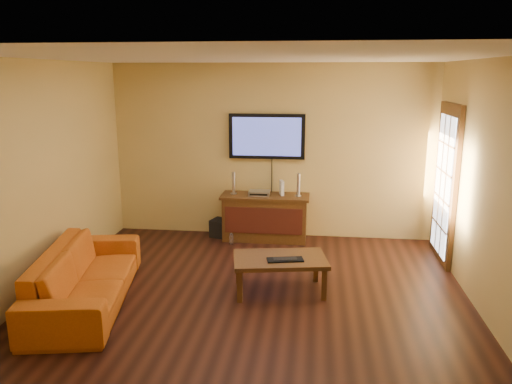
% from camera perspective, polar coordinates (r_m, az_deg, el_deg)
% --- Properties ---
extents(ground_plane, '(5.00, 5.00, 0.00)m').
position_cam_1_polar(ground_plane, '(5.82, -0.64, -12.45)').
color(ground_plane, black).
rests_on(ground_plane, ground).
extents(room_walls, '(5.00, 5.00, 5.00)m').
position_cam_1_polar(room_walls, '(5.92, 0.12, 5.14)').
color(room_walls, tan).
rests_on(room_walls, ground).
extents(french_door, '(0.07, 1.02, 2.22)m').
position_cam_1_polar(french_door, '(7.26, 20.82, 0.69)').
color(french_door, '#41260E').
rests_on(french_door, ground).
extents(media_console, '(1.36, 0.52, 0.71)m').
position_cam_1_polar(media_console, '(7.78, 1.04, -2.89)').
color(media_console, '#41260E').
rests_on(media_console, ground).
extents(television, '(1.18, 0.08, 0.70)m').
position_cam_1_polar(television, '(7.74, 1.24, 6.37)').
color(television, black).
rests_on(television, ground).
extents(coffee_table, '(1.18, 0.83, 0.42)m').
position_cam_1_polar(coffee_table, '(5.95, 2.75, -7.96)').
color(coffee_table, '#41260E').
rests_on(coffee_table, ground).
extents(sofa, '(1.04, 2.27, 0.85)m').
position_cam_1_polar(sofa, '(5.96, -18.93, -8.09)').
color(sofa, '#B95614').
rests_on(sofa, ground).
extents(speaker_left, '(0.09, 0.09, 0.34)m').
position_cam_1_polar(speaker_left, '(7.74, -2.58, 0.93)').
color(speaker_left, silver).
rests_on(speaker_left, media_console).
extents(speaker_right, '(0.10, 0.10, 0.35)m').
position_cam_1_polar(speaker_right, '(7.62, 4.87, 0.72)').
color(speaker_right, silver).
rests_on(speaker_right, media_console).
extents(av_receiver, '(0.32, 0.23, 0.07)m').
position_cam_1_polar(av_receiver, '(7.67, 0.39, -0.11)').
color(av_receiver, silver).
rests_on(av_receiver, media_console).
extents(game_console, '(0.09, 0.17, 0.23)m').
position_cam_1_polar(game_console, '(7.68, 2.95, 0.48)').
color(game_console, white).
rests_on(game_console, media_console).
extents(subwoofer, '(0.35, 0.35, 0.28)m').
position_cam_1_polar(subwoofer, '(7.99, -4.04, -4.11)').
color(subwoofer, black).
rests_on(subwoofer, ground).
extents(bottle, '(0.06, 0.06, 0.19)m').
position_cam_1_polar(bottle, '(7.62, -2.84, -5.38)').
color(bottle, white).
rests_on(bottle, ground).
extents(keyboard, '(0.44, 0.24, 0.03)m').
position_cam_1_polar(keyboard, '(5.84, 3.35, -7.72)').
color(keyboard, black).
rests_on(keyboard, coffee_table).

